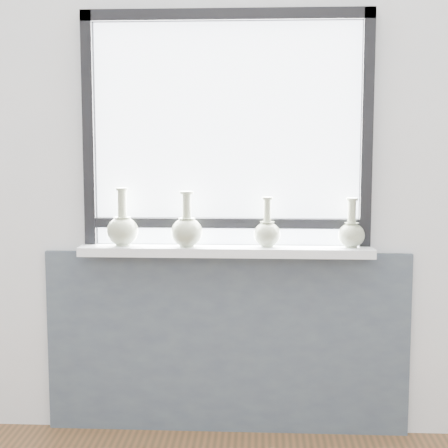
{
  "coord_description": "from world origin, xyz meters",
  "views": [
    {
      "loc": [
        0.16,
        -1.35,
        1.36
      ],
      "look_at": [
        0.0,
        1.55,
        1.02
      ],
      "focal_mm": 55.0,
      "sensor_mm": 36.0,
      "label": 1
    }
  ],
  "objects_px": {
    "vase_a": "(122,228)",
    "vase_b": "(187,230)",
    "windowsill": "(226,251)",
    "vase_d": "(351,232)",
    "vase_c": "(267,232)"
  },
  "relations": [
    {
      "from": "vase_a",
      "to": "vase_b",
      "type": "xyz_separation_m",
      "value": [
        0.3,
        -0.02,
        -0.0
      ]
    },
    {
      "from": "vase_a",
      "to": "vase_b",
      "type": "height_order",
      "value": "vase_a"
    },
    {
      "from": "windowsill",
      "to": "vase_b",
      "type": "xyz_separation_m",
      "value": [
        -0.17,
        -0.02,
        0.1
      ]
    },
    {
      "from": "vase_b",
      "to": "vase_d",
      "type": "height_order",
      "value": "vase_b"
    },
    {
      "from": "vase_a",
      "to": "vase_b",
      "type": "relative_size",
      "value": 1.05
    },
    {
      "from": "vase_a",
      "to": "vase_d",
      "type": "relative_size",
      "value": 1.18
    },
    {
      "from": "windowsill",
      "to": "vase_b",
      "type": "bearing_deg",
      "value": -172.08
    },
    {
      "from": "windowsill",
      "to": "vase_b",
      "type": "height_order",
      "value": "vase_b"
    },
    {
      "from": "vase_b",
      "to": "vase_d",
      "type": "xyz_separation_m",
      "value": [
        0.73,
        0.02,
        -0.01
      ]
    },
    {
      "from": "vase_a",
      "to": "vase_c",
      "type": "relative_size",
      "value": 1.17
    },
    {
      "from": "windowsill",
      "to": "vase_a",
      "type": "xyz_separation_m",
      "value": [
        -0.47,
        -0.0,
        0.1
      ]
    },
    {
      "from": "vase_a",
      "to": "vase_c",
      "type": "xyz_separation_m",
      "value": [
        0.66,
        0.0,
        -0.01
      ]
    },
    {
      "from": "windowsill",
      "to": "vase_a",
      "type": "relative_size",
      "value": 5.03
    },
    {
      "from": "vase_c",
      "to": "vase_b",
      "type": "bearing_deg",
      "value": -176.6
    },
    {
      "from": "windowsill",
      "to": "vase_c",
      "type": "xyz_separation_m",
      "value": [
        0.19,
        -0.0,
        0.09
      ]
    }
  ]
}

